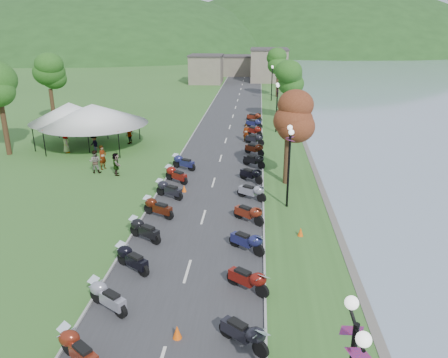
{
  "coord_description": "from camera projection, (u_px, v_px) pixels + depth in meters",
  "views": [
    {
      "loc": [
        3.04,
        -7.32,
        10.76
      ],
      "look_at": [
        0.98,
        19.19,
        1.3
      ],
      "focal_mm": 35.0,
      "sensor_mm": 36.0,
      "label": 1
    }
  ],
  "objects": [
    {
      "name": "tree_park_left",
      "position": [
        0.0,
        98.0,
        36.52
      ],
      "size": [
        3.56,
        3.56,
        9.9
      ],
      "primitive_type": null,
      "color": "#2F6C20",
      "rests_on": "ground"
    },
    {
      "name": "vendor_tent_main",
      "position": [
        94.0,
        126.0,
        39.74
      ],
      "size": [
        6.52,
        6.52,
        4.0
      ],
      "primitive_type": null,
      "color": "white",
      "rests_on": "ground"
    },
    {
      "name": "moto_row_left",
      "position": [
        121.0,
        278.0,
        18.61
      ],
      "size": [
        2.6,
        35.18,
        1.1
      ],
      "primitive_type": null,
      "color": "#331411",
      "rests_on": "ground"
    },
    {
      "name": "tree_lakeside",
      "position": [
        288.0,
        135.0,
        30.08
      ],
      "size": [
        2.56,
        2.56,
        7.12
      ],
      "primitive_type": null,
      "color": "#2F6C20",
      "rests_on": "ground"
    },
    {
      "name": "moto_row_right",
      "position": [
        252.0,
        174.0,
        31.38
      ],
      "size": [
        2.6,
        43.62,
        1.1
      ],
      "primitive_type": null,
      "color": "#331411",
      "rests_on": "ground"
    },
    {
      "name": "hills_backdrop",
      "position": [
        253.0,
        49.0,
        198.57
      ],
      "size": [
        360.0,
        120.0,
        76.0
      ],
      "primitive_type": null,
      "color": "#285621",
      "rests_on": "ground"
    },
    {
      "name": "vendor_tent_side",
      "position": [
        71.0,
        124.0,
        40.54
      ],
      "size": [
        4.99,
        4.99,
        4.0
      ],
      "primitive_type": null,
      "color": "white",
      "rests_on": "ground"
    },
    {
      "name": "pedestrian_c",
      "position": [
        95.0,
        152.0,
        38.74
      ],
      "size": [
        1.05,
        0.98,
        1.58
      ],
      "primitive_type": "imported",
      "rotation": [
        0.0,
        0.0,
        5.58
      ],
      "color": "slate",
      "rests_on": "ground"
    },
    {
      "name": "pedestrian_a",
      "position": [
        104.0,
        169.0,
        34.32
      ],
      "size": [
        0.75,
        0.84,
        1.91
      ],
      "primitive_type": "imported",
      "rotation": [
        0.0,
        0.0,
        1.16
      ],
      "color": "slate",
      "rests_on": "ground"
    },
    {
      "name": "road",
      "position": [
        230.0,
        127.0,
        48.27
      ],
      "size": [
        7.0,
        120.0,
        0.02
      ],
      "primitive_type": "cube",
      "color": "#38383A",
      "rests_on": "ground"
    },
    {
      "name": "pedestrian_b",
      "position": [
        96.0,
        173.0,
        33.47
      ],
      "size": [
        0.89,
        0.53,
        1.78
      ],
      "primitive_type": "imported",
      "rotation": [
        0.0,
        0.0,
        3.21
      ],
      "color": "slate",
      "rests_on": "ground"
    },
    {
      "name": "traffic_cone_near",
      "position": [
        177.0,
        332.0,
        15.74
      ],
      "size": [
        0.35,
        0.35,
        0.54
      ],
      "primitive_type": "cone",
      "color": "#F2590C",
      "rests_on": "ground"
    },
    {
      "name": "far_building",
      "position": [
        234.0,
        67.0,
        89.85
      ],
      "size": [
        18.0,
        16.0,
        5.0
      ],
      "primitive_type": "cube",
      "color": "#796E5E",
      "rests_on": "ground"
    }
  ]
}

